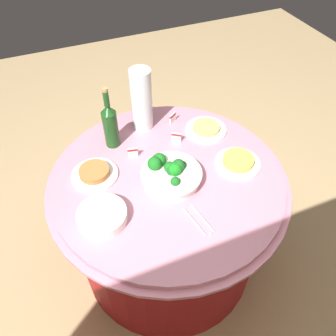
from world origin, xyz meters
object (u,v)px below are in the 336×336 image
Objects in this scene: decorative_fruit_vase at (142,103)px; label_placard_mid at (133,152)px; food_plate_peanuts at (95,173)px; wine_bottle at (110,124)px; label_placard_rear at (173,118)px; food_plate_noodles at (206,129)px; label_placard_front at (176,137)px; plate_stack at (102,216)px; serving_tongs at (200,221)px; food_plate_fried_egg at (238,162)px; broccoli_bowl at (170,174)px.

label_placard_mid is at bearing 58.43° from decorative_fruit_vase.
decorative_fruit_vase is 0.45m from food_plate_peanuts.
wine_bottle reaches higher than label_placard_rear.
food_plate_peanuts reaches higher than food_plate_noodles.
label_placard_front reaches higher than food_plate_peanuts.
food_plate_peanuts is (-0.03, -0.26, -0.01)m from plate_stack.
label_placard_rear reaches higher than food_plate_peanuts.
label_placard_rear is at bearing -106.27° from label_placard_front.
serving_tongs is 0.50m from label_placard_mid.
food_plate_peanuts is 0.22m from label_placard_mid.
food_plate_peanuts is (0.66, -0.19, -0.00)m from food_plate_fried_egg.
serving_tongs is at bearing 105.67° from label_placard_mid.
serving_tongs is 0.68m from label_placard_rear.
decorative_fruit_vase is 6.18× the size of label_placard_front.
label_placard_rear is at bearing -115.08° from broccoli_bowl.
wine_bottle is 0.18m from label_placard_mid.
label_placard_front is at bearing -170.53° from food_plate_peanuts.
serving_tongs is 0.76× the size of food_plate_fried_egg.
broccoli_bowl is 1.27× the size of food_plate_fried_egg.
label_placard_mid is at bearing 5.13° from label_placard_front.
label_placard_front is at bearing -174.87° from label_placard_mid.
serving_tongs is 3.05× the size of label_placard_rear.
decorative_fruit_vase reaches higher than food_plate_fried_egg.
broccoli_bowl is 5.09× the size of label_placard_mid.
food_plate_fried_egg is 1.00× the size of food_plate_peanuts.
food_plate_fried_egg is at bearing 144.10° from wine_bottle.
plate_stack is 0.49m from wine_bottle.
label_placard_front is (-0.11, -0.50, 0.03)m from serving_tongs.
food_plate_fried_egg is (-0.35, 0.03, -0.03)m from broccoli_bowl.
label_placard_mid reaches higher than food_plate_fried_egg.
decorative_fruit_vase is 6.18× the size of label_placard_rear.
broccoli_bowl is at bearing -5.23° from food_plate_fried_egg.
label_placard_mid and label_placard_rear have the same top height.
food_plate_noodles reaches higher than serving_tongs.
food_plate_noodles is at bearing 150.75° from decorative_fruit_vase.
decorative_fruit_vase is 0.27m from label_placard_mid.
label_placard_front is (-0.31, 0.11, -0.10)m from wine_bottle.
decorative_fruit_vase is at bearing -89.51° from serving_tongs.
plate_stack is 0.59m from label_placard_front.
plate_stack is at bearing 5.35° from food_plate_fried_egg.
food_plate_peanuts reaches higher than serving_tongs.
label_placard_front is (0.18, 0.02, 0.02)m from food_plate_noodles.
food_plate_fried_egg is at bearing 127.88° from label_placard_front.
label_placard_rear is at bearing 168.87° from decorative_fruit_vase.
food_plate_fried_egg is at bearing 151.45° from label_placard_mid.
food_plate_fried_egg is 4.00× the size of label_placard_mid.
broccoli_bowl is at bearing 64.92° from label_placard_rear.
label_placard_front is 1.00× the size of label_placard_rear.
label_placard_front and label_placard_rear have the same top height.
label_placard_front is at bearing -52.12° from food_plate_fried_egg.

